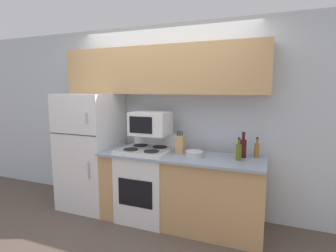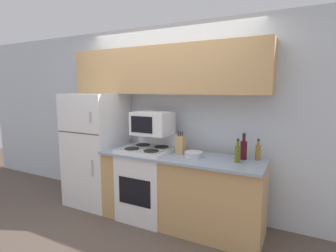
% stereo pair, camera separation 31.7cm
% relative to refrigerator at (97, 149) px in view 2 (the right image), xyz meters
% --- Properties ---
extents(ground_plane, '(12.00, 12.00, 0.00)m').
position_rel_refrigerator_xyz_m(ground_plane, '(1.00, -0.36, -0.81)').
color(ground_plane, brown).
extents(wall_back, '(8.00, 0.05, 2.55)m').
position_rel_refrigerator_xyz_m(wall_back, '(1.00, 0.39, 0.47)').
color(wall_back, silver).
rests_on(wall_back, ground_plane).
extents(lower_cabinets, '(2.00, 0.64, 0.89)m').
position_rel_refrigerator_xyz_m(lower_cabinets, '(1.38, -0.06, -0.36)').
color(lower_cabinets, tan).
rests_on(lower_cabinets, ground_plane).
extents(refrigerator, '(0.76, 0.74, 1.62)m').
position_rel_refrigerator_xyz_m(refrigerator, '(0.00, 0.00, 0.00)').
color(refrigerator, white).
rests_on(refrigerator, ground_plane).
extents(upper_cabinets, '(2.75, 0.33, 0.61)m').
position_rel_refrigerator_xyz_m(upper_cabinets, '(1.00, 0.20, 1.12)').
color(upper_cabinets, tan).
rests_on(upper_cabinets, refrigerator).
extents(stove, '(0.63, 0.62, 1.09)m').
position_rel_refrigerator_xyz_m(stove, '(0.91, -0.07, -0.33)').
color(stove, white).
rests_on(stove, ground_plane).
extents(microwave, '(0.48, 0.39, 0.30)m').
position_rel_refrigerator_xyz_m(microwave, '(0.94, 0.03, 0.44)').
color(microwave, white).
rests_on(microwave, stove).
extents(knife_block, '(0.10, 0.11, 0.28)m').
position_rel_refrigerator_xyz_m(knife_block, '(1.35, 0.01, 0.19)').
color(knife_block, tan).
rests_on(knife_block, lower_cabinets).
extents(bowl, '(0.21, 0.21, 0.06)m').
position_rel_refrigerator_xyz_m(bowl, '(1.55, -0.08, 0.12)').
color(bowl, silver).
rests_on(bowl, lower_cabinets).
extents(bottle_wine_red, '(0.08, 0.08, 0.30)m').
position_rel_refrigerator_xyz_m(bottle_wine_red, '(2.10, 0.09, 0.20)').
color(bottle_wine_red, '#470F19').
rests_on(bottle_wine_red, lower_cabinets).
extents(bottle_vinegar, '(0.06, 0.06, 0.24)m').
position_rel_refrigerator_xyz_m(bottle_vinegar, '(2.25, 0.14, 0.18)').
color(bottle_vinegar, olive).
rests_on(bottle_vinegar, lower_cabinets).
extents(bottle_olive_oil, '(0.06, 0.06, 0.26)m').
position_rel_refrigerator_xyz_m(bottle_olive_oil, '(2.06, -0.06, 0.18)').
color(bottle_olive_oil, '#5B6619').
rests_on(bottle_olive_oil, lower_cabinets).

